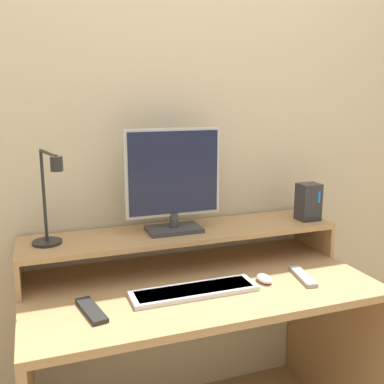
# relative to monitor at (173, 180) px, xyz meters

# --- Properties ---
(wall_back) EXTENTS (6.00, 0.05, 2.50)m
(wall_back) POSITION_rel_monitor_xyz_m (0.04, 0.18, 0.14)
(wall_back) COLOR beige
(wall_back) RESTS_ON ground_plane
(desk) EXTENTS (1.35, 0.69, 0.73)m
(desk) POSITION_rel_monitor_xyz_m (0.04, -0.20, -0.58)
(desk) COLOR #A87F51
(desk) RESTS_ON ground_plane
(monitor_shelf) EXTENTS (1.35, 0.30, 0.16)m
(monitor_shelf) POSITION_rel_monitor_xyz_m (0.04, -0.00, -0.24)
(monitor_shelf) COLOR #A87F51
(monitor_shelf) RESTS_ON desk
(monitor) EXTENTS (0.41, 0.14, 0.43)m
(monitor) POSITION_rel_monitor_xyz_m (0.00, 0.00, 0.00)
(monitor) COLOR #38383D
(monitor) RESTS_ON monitor_shelf
(desk_lamp) EXTENTS (0.12, 0.27, 0.37)m
(desk_lamp) POSITION_rel_monitor_xyz_m (-0.50, -0.05, -0.06)
(desk_lamp) COLOR black
(desk_lamp) RESTS_ON monitor_shelf
(router_dock) EXTENTS (0.10, 0.09, 0.17)m
(router_dock) POSITION_rel_monitor_xyz_m (0.64, -0.04, -0.14)
(router_dock) COLOR #28282D
(router_dock) RESTS_ON monitor_shelf
(keyboard) EXTENTS (0.48, 0.13, 0.02)m
(keyboard) POSITION_rel_monitor_xyz_m (-0.01, -0.29, -0.37)
(keyboard) COLOR silver
(keyboard) RESTS_ON desk
(mouse) EXTENTS (0.05, 0.09, 0.03)m
(mouse) POSITION_rel_monitor_xyz_m (0.28, -0.29, -0.36)
(mouse) COLOR silver
(mouse) RESTS_ON desk
(remote_control) EXTENTS (0.09, 0.20, 0.02)m
(remote_control) POSITION_rel_monitor_xyz_m (-0.39, -0.31, -0.37)
(remote_control) COLOR black
(remote_control) RESTS_ON desk
(remote_secondary) EXTENTS (0.08, 0.20, 0.02)m
(remote_secondary) POSITION_rel_monitor_xyz_m (0.45, -0.30, -0.37)
(remote_secondary) COLOR #99999E
(remote_secondary) RESTS_ON desk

